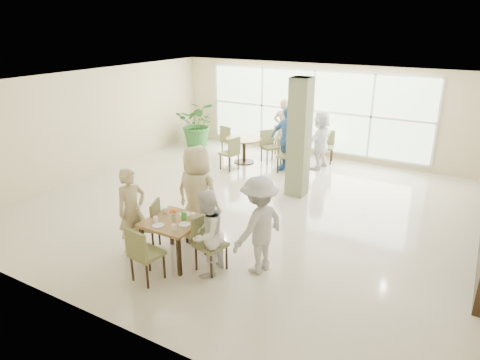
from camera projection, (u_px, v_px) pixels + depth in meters
The scene contains 19 objects.
ground at pixel (259, 208), 9.64m from camera, with size 10.00×10.00×0.00m, color beige.
room_shell at pixel (260, 135), 9.05m from camera, with size 10.00×10.00×10.00m.
window_bank at pixel (313, 111), 13.00m from camera, with size 7.00×0.04×7.00m.
column at pixel (299, 138), 9.94m from camera, with size 0.45×0.45×2.80m, color #77825A.
main_table at pixel (174, 225), 7.36m from camera, with size 0.93×0.93×0.75m.
round_table_left at pixel (244, 144), 12.57m from camera, with size 1.06×1.06×0.75m.
round_table_right at pixel (296, 144), 12.53m from camera, with size 1.06×1.06×0.75m.
chairs_main_table at pixel (176, 234), 7.44m from camera, with size 1.98×2.01×0.95m.
chairs_table_left at pixel (243, 147), 12.63m from camera, with size 2.00×1.75×0.95m.
chairs_table_right at pixel (298, 147), 12.56m from camera, with size 1.95×1.96×0.95m.
tabletop_clutter at pixel (174, 218), 7.29m from camera, with size 0.72×0.78×0.21m.
potted_plant at pixel (198, 124), 14.17m from camera, with size 1.38×1.38×1.53m, color #286227.
teen_left at pixel (132, 211), 7.62m from camera, with size 0.57×0.38×1.57m, color tan.
teen_far at pixel (197, 194), 7.97m from camera, with size 0.91×0.50×1.86m, color tan.
teen_right at pixel (206, 234), 6.91m from camera, with size 0.71×0.56×1.47m, color white.
teen_standing at pixel (259, 225), 6.96m from camera, with size 1.08×0.62×1.68m, color #AEADB0.
adult_a at pixel (287, 139), 11.80m from camera, with size 1.06×0.60×1.80m, color #3D77B7.
adult_b at pixel (321, 140), 12.02m from camera, with size 1.53×0.66×1.65m, color white.
adult_standing at pixel (284, 129), 12.90m from camera, with size 0.67×0.44×1.83m, color tan.
Camera 1 is at (4.04, -7.84, 3.96)m, focal length 32.00 mm.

